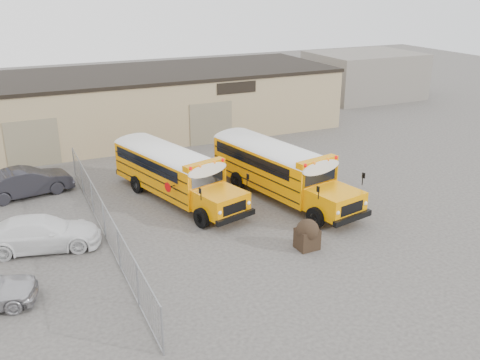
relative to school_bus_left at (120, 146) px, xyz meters
name	(u,v)px	position (x,y,z in m)	size (l,w,h in m)	color
ground	(252,240)	(3.25, -11.86, -1.61)	(120.00, 120.00, 0.00)	#403E3B
warehouse	(137,103)	(3.25, 8.13, 0.76)	(30.20, 10.20, 4.67)	#99805F
chainlink_fence	(104,220)	(-2.75, -8.86, -0.71)	(0.07, 18.07, 1.81)	gray
distant_building_right	(364,75)	(27.25, 12.14, 0.59)	(10.00, 8.00, 4.40)	slate
school_bus_left	(120,146)	(0.00, 0.00, 0.00)	(4.87, 9.79, 2.79)	orange
school_bus_right	(215,141)	(5.61, -1.69, 0.08)	(4.41, 10.29, 2.93)	#F29200
tarp_bundle	(307,234)	(5.09, -13.57, -0.91)	(1.01, 1.01, 1.38)	black
car_white	(41,233)	(-5.47, -8.72, -0.88)	(2.06, 5.06, 1.47)	white
car_dark	(27,182)	(-5.56, -1.91, -0.83)	(1.66, 4.76, 1.57)	black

